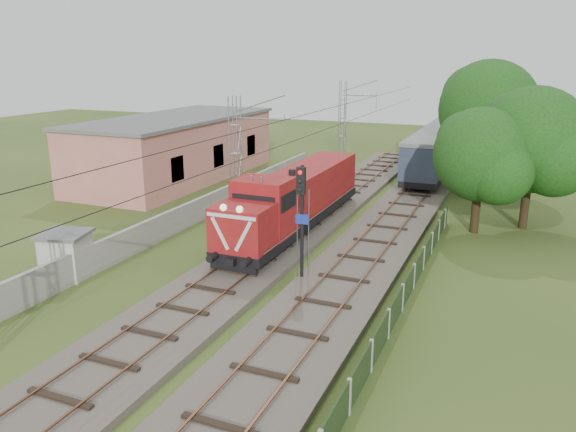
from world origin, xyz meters
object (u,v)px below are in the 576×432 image
at_px(locomotive, 295,199).
at_px(signal_post, 302,204).
at_px(relay_hut, 66,255).
at_px(coach_rake, 473,112).

distance_m(locomotive, signal_post, 7.76).
distance_m(signal_post, relay_hut, 11.40).
bearing_deg(relay_hut, locomotive, 54.62).
xyz_separation_m(locomotive, coach_rake, (5.00, 54.35, 0.31)).
bearing_deg(locomotive, coach_rake, 84.74).
bearing_deg(coach_rake, locomotive, -95.26).
relative_size(locomotive, coach_rake, 0.18).
xyz_separation_m(coach_rake, signal_post, (-1.89, -61.26, 1.38)).
bearing_deg(coach_rake, signal_post, -91.77).
bearing_deg(relay_hut, coach_rake, 79.16).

